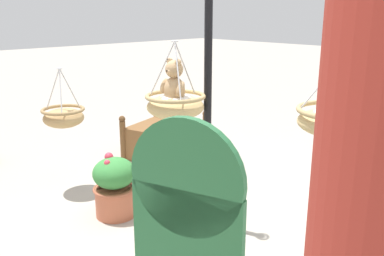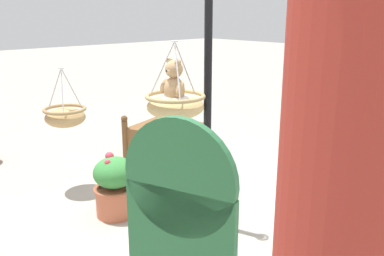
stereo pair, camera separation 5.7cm
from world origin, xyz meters
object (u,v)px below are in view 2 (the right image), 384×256
object	(u,v)px
teddy_bear	(173,85)
wooden_planter_box	(167,139)
hanging_basket_with_teddy	(175,105)
display_sign_board	(180,250)
hanging_basket_left_high	(339,121)
potted_plant_bushy_green	(115,186)
potted_plant_tall_leafy	(179,169)
hanging_basket_right_low	(65,116)
display_pole_central	(207,152)

from	to	relation	value
teddy_bear	wooden_planter_box	size ratio (longest dim) A/B	0.35
hanging_basket_with_teddy	display_sign_board	bearing A→B (deg)	139.94
hanging_basket_left_high	potted_plant_bushy_green	world-z (taller)	hanging_basket_left_high
teddy_bear	hanging_basket_left_high	size ratio (longest dim) A/B	0.64
potted_plant_tall_leafy	potted_plant_bushy_green	xyz separation A→B (m)	(0.04, 0.80, 0.02)
hanging_basket_right_low	potted_plant_bushy_green	distance (m)	1.05
teddy_bear	wooden_planter_box	bearing A→B (deg)	-37.60
hanging_basket_left_high	hanging_basket_right_low	xyz separation A→B (m)	(2.79, 0.74, -0.35)
potted_plant_bushy_green	hanging_basket_right_low	bearing A→B (deg)	2.42
potted_plant_tall_leafy	potted_plant_bushy_green	bearing A→B (deg)	86.98
hanging_basket_left_high	hanging_basket_with_teddy	bearing A→B (deg)	17.49
hanging_basket_right_low	potted_plant_bushy_green	xyz separation A→B (m)	(-0.89, -0.04, -0.55)
hanging_basket_left_high	display_pole_central	bearing A→B (deg)	8.00
teddy_bear	hanging_basket_left_high	world-z (taller)	hanging_basket_left_high
wooden_planter_box	potted_plant_bushy_green	xyz separation A→B (m)	(-0.99, 1.49, 0.06)
hanging_basket_with_teddy	teddy_bear	bearing A→B (deg)	90.00
potted_plant_tall_leafy	teddy_bear	bearing A→B (deg)	135.86
teddy_bear	hanging_basket_with_teddy	bearing A→B (deg)	-90.00
hanging_basket_right_low	potted_plant_bushy_green	size ratio (longest dim) A/B	1.02
hanging_basket_right_low	potted_plant_bushy_green	bearing A→B (deg)	-177.58
teddy_bear	display_sign_board	world-z (taller)	teddy_bear
teddy_bear	wooden_planter_box	xyz separation A→B (m)	(1.59, -1.22, -1.11)
hanging_basket_with_teddy	teddy_bear	world-z (taller)	hanging_basket_with_teddy
hanging_basket_with_teddy	hanging_basket_left_high	xyz separation A→B (m)	(-1.31, -0.41, 0.03)
display_pole_central	wooden_planter_box	size ratio (longest dim) A/B	2.09
potted_plant_bushy_green	potted_plant_tall_leafy	bearing A→B (deg)	-93.02
hanging_basket_with_teddy	potted_plant_bushy_green	bearing A→B (deg)	25.71
hanging_basket_right_low	display_sign_board	size ratio (longest dim) A/B	0.42
hanging_basket_left_high	potted_plant_bushy_green	xyz separation A→B (m)	(1.90, 0.70, -0.90)
hanging_basket_with_teddy	potted_plant_bushy_green	xyz separation A→B (m)	(0.59, 0.29, -0.87)
hanging_basket_with_teddy	potted_plant_tall_leafy	size ratio (longest dim) A/B	1.17
hanging_basket_left_high	wooden_planter_box	distance (m)	3.16
hanging_basket_left_high	wooden_planter_box	size ratio (longest dim) A/B	0.55
hanging_basket_left_high	potted_plant_bushy_green	size ratio (longest dim) A/B	0.98
teddy_bear	hanging_basket_left_high	xyz separation A→B (m)	(-1.31, -0.43, -0.14)
wooden_planter_box	potted_plant_bushy_green	bearing A→B (deg)	123.77
hanging_basket_right_low	potted_plant_tall_leafy	bearing A→B (deg)	-138.09
potted_plant_bushy_green	hanging_basket_left_high	bearing A→B (deg)	-159.85
teddy_bear	hanging_basket_right_low	bearing A→B (deg)	11.52
display_pole_central	display_sign_board	bearing A→B (deg)	131.42
hanging_basket_left_high	display_sign_board	xyz separation A→B (m)	(-0.12, 1.62, -0.30)
display_sign_board	wooden_planter_box	bearing A→B (deg)	-38.55
display_pole_central	wooden_planter_box	bearing A→B (deg)	-28.71
hanging_basket_right_low	potted_plant_tall_leafy	size ratio (longest dim) A/B	1.13
hanging_basket_with_teddy	potted_plant_bushy_green	distance (m)	1.09
display_pole_central	potted_plant_bushy_green	world-z (taller)	display_pole_central
display_pole_central	potted_plant_bushy_green	bearing A→B (deg)	35.78
potted_plant_bushy_green	teddy_bear	bearing A→B (deg)	-155.95
hanging_basket_right_low	wooden_planter_box	distance (m)	1.65
display_pole_central	wooden_planter_box	distance (m)	2.04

